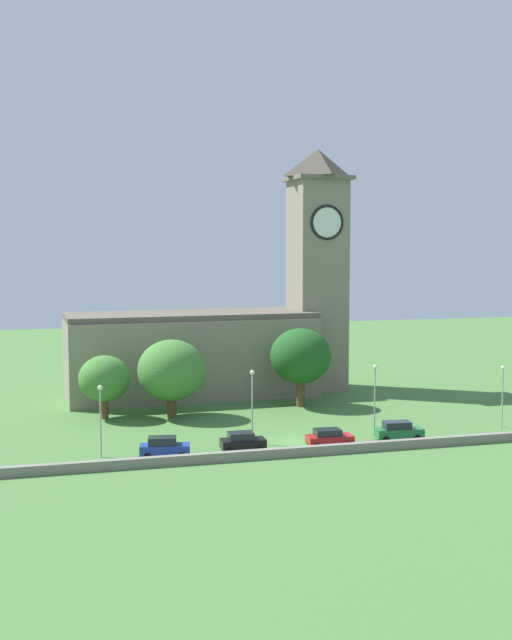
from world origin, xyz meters
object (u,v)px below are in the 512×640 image
(streetlamp_central, at_px, (375,388))
(car_black, at_px, (242,442))
(church, at_px, (226,331))
(car_green, at_px, (399,431))
(car_blue, at_px, (164,447))
(streetlamp_west_end, at_px, (100,409))
(car_red, at_px, (329,438))
(tree_churchyard, at_px, (301,356))
(streetlamp_west_mid, at_px, (252,395))
(tree_by_tower, at_px, (104,379))
(tree_riverside_west, at_px, (172,370))
(streetlamp_east_mid, at_px, (503,386))

(streetlamp_central, bearing_deg, car_black, -168.34)
(church, distance_m, car_green, 31.12)
(car_blue, xyz_separation_m, car_black, (7.23, 0.42, -0.06))
(car_black, height_order, streetlamp_west_end, streetlamp_west_end)
(car_red, height_order, tree_churchyard, tree_churchyard)
(tree_churchyard, bearing_deg, streetlamp_west_end, -145.05)
(streetlamp_west_mid, bearing_deg, tree_by_tower, 130.30)
(car_blue, bearing_deg, church, 66.99)
(church, xyz_separation_m, tree_riverside_west, (-8.92, -12.33, -2.87))
(streetlamp_east_mid, height_order, tree_churchyard, tree_churchyard)
(car_blue, bearing_deg, car_black, 3.35)
(car_black, bearing_deg, car_green, 0.23)
(streetlamp_east_mid, bearing_deg, streetlamp_west_mid, 179.66)
(church, xyz_separation_m, car_black, (-5.03, -28.46, -7.18))
(tree_riverside_west, bearing_deg, streetlamp_east_mid, -23.29)
(car_green, relative_size, tree_by_tower, 0.68)
(car_blue, bearing_deg, tree_riverside_west, 78.55)
(streetlamp_east_mid, bearing_deg, tree_by_tower, 159.08)
(tree_riverside_west, relative_size, tree_churchyard, 0.93)
(car_red, relative_size, tree_by_tower, 0.63)
(car_blue, xyz_separation_m, streetlamp_west_mid, (8.81, 2.88, 3.75))
(car_green, xyz_separation_m, streetlamp_west_mid, (-13.99, 2.39, 3.77))
(church, height_order, tree_by_tower, church)
(car_green, height_order, tree_by_tower, tree_by_tower)
(streetlamp_west_mid, bearing_deg, car_blue, -161.93)
(streetlamp_west_mid, height_order, tree_by_tower, streetlamp_west_mid)
(car_blue, distance_m, tree_riverside_west, 17.41)
(car_red, distance_m, streetlamp_east_mid, 20.50)
(car_blue, bearing_deg, car_red, -0.15)
(church, height_order, streetlamp_east_mid, church)
(car_green, bearing_deg, church, 110.36)
(streetlamp_west_mid, bearing_deg, car_black, -122.75)
(car_blue, xyz_separation_m, tree_riverside_west, (3.35, 16.55, 4.25))
(car_black, xyz_separation_m, tree_churchyard, (11.64, 18.19, 5.04))
(car_black, bearing_deg, streetlamp_central, 11.66)
(car_green, bearing_deg, streetlamp_west_mid, 170.31)
(car_blue, height_order, tree_by_tower, tree_by_tower)
(tree_churchyard, bearing_deg, car_red, -100.30)
(streetlamp_west_mid, height_order, streetlamp_central, streetlamp_west_mid)
(car_green, height_order, tree_riverside_west, tree_riverside_west)
(church, relative_size, car_green, 7.66)
(streetlamp_west_end, distance_m, streetlamp_east_mid, 40.89)
(streetlamp_west_end, bearing_deg, church, 57.04)
(car_blue, height_order, car_red, car_blue)
(car_blue, xyz_separation_m, streetlamp_west_end, (-5.38, 1.66, 3.42))
(car_blue, bearing_deg, streetlamp_central, 8.91)
(car_green, bearing_deg, car_blue, -178.78)
(streetlamp_east_mid, distance_m, tree_riverside_west, 35.00)
(streetlamp_west_end, relative_size, streetlamp_east_mid, 1.00)
(car_red, bearing_deg, streetlamp_central, 29.41)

